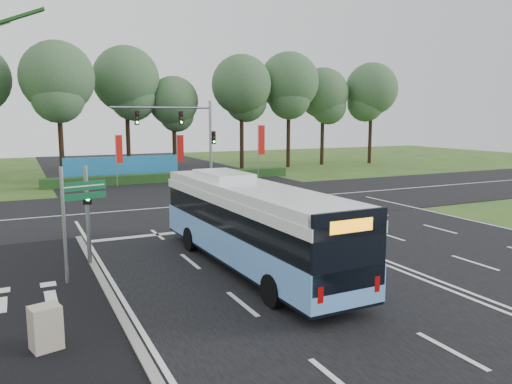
{
  "coord_description": "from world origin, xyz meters",
  "views": [
    {
      "loc": [
        -12.49,
        -18.19,
        5.63
      ],
      "look_at": [
        -2.77,
        2.0,
        2.28
      ],
      "focal_mm": 35.0,
      "sensor_mm": 36.0,
      "label": 1
    }
  ],
  "objects": [
    {
      "name": "ground",
      "position": [
        0.0,
        0.0,
        0.0
      ],
      "size": [
        120.0,
        120.0,
        0.0
      ],
      "primitive_type": "plane",
      "color": "#2C521B",
      "rests_on": "ground"
    },
    {
      "name": "road_main",
      "position": [
        0.0,
        0.0,
        0.02
      ],
      "size": [
        20.0,
        120.0,
        0.04
      ],
      "primitive_type": "cube",
      "color": "black",
      "rests_on": "ground"
    },
    {
      "name": "road_cross",
      "position": [
        0.0,
        12.0,
        0.03
      ],
      "size": [
        120.0,
        14.0,
        0.05
      ],
      "primitive_type": "cube",
      "color": "black",
      "rests_on": "ground"
    },
    {
      "name": "bike_path",
      "position": [
        -12.5,
        -3.0,
        0.03
      ],
      "size": [
        5.0,
        18.0,
        0.06
      ],
      "primitive_type": "cube",
      "color": "black",
      "rests_on": "ground"
    },
    {
      "name": "kerb_strip",
      "position": [
        -10.1,
        -3.0,
        0.06
      ],
      "size": [
        0.25,
        18.0,
        0.12
      ],
      "primitive_type": "cube",
      "color": "gray",
      "rests_on": "ground"
    },
    {
      "name": "city_bus",
      "position": [
        -4.81,
        -1.76,
        1.73
      ],
      "size": [
        2.83,
        12.02,
        3.43
      ],
      "rotation": [
        0.0,
        0.0,
        0.03
      ],
      "color": "#65A2EB",
      "rests_on": "ground"
    },
    {
      "name": "pedestrian_signal",
      "position": [
        -10.2,
        1.21,
        2.11
      ],
      "size": [
        0.35,
        0.43,
        3.86
      ],
      "rotation": [
        0.0,
        0.0,
        -0.23
      ],
      "color": "gray",
      "rests_on": "ground"
    },
    {
      "name": "street_sign",
      "position": [
        -10.87,
        -0.6,
        2.54
      ],
      "size": [
        1.53,
        0.49,
        4.03
      ],
      "rotation": [
        0.0,
        0.0,
        0.27
      ],
      "color": "gray",
      "rests_on": "ground"
    },
    {
      "name": "utility_cabinet",
      "position": [
        -12.12,
        -5.66,
        0.57
      ],
      "size": [
        0.81,
        0.73,
        1.14
      ],
      "primitive_type": "cube",
      "rotation": [
        0.0,
        0.0,
        0.26
      ],
      "color": "#B2A68F",
      "rests_on": "ground"
    },
    {
      "name": "banner_flag_left",
      "position": [
        -4.91,
        23.57,
        2.82
      ],
      "size": [
        0.61,
        0.24,
        4.31
      ],
      "rotation": [
        0.0,
        0.0,
        0.32
      ],
      "color": "gray",
      "rests_on": "ground"
    },
    {
      "name": "banner_flag_mid",
      "position": [
        0.19,
        23.28,
        2.78
      ],
      "size": [
        0.63,
        0.12,
        4.25
      ],
      "rotation": [
        0.0,
        0.0,
        -0.11
      ],
      "color": "gray",
      "rests_on": "ground"
    },
    {
      "name": "banner_flag_right",
      "position": [
        7.89,
        23.16,
        3.27
      ],
      "size": [
        0.75,
        0.1,
        5.04
      ],
      "rotation": [
        0.0,
        0.0,
        0.06
      ],
      "color": "gray",
      "rests_on": "ground"
    },
    {
      "name": "traffic_light_gantry",
      "position": [
        0.21,
        20.5,
        4.66
      ],
      "size": [
        8.41,
        0.28,
        7.0
      ],
      "color": "gray",
      "rests_on": "ground"
    },
    {
      "name": "hedge",
      "position": [
        0.0,
        24.5,
        0.4
      ],
      "size": [
        22.0,
        1.2,
        0.8
      ],
      "primitive_type": "cube",
      "color": "#143715",
      "rests_on": "ground"
    },
    {
      "name": "blue_hoarding",
      "position": [
        -4.0,
        27.0,
        1.1
      ],
      "size": [
        10.0,
        0.3,
        2.2
      ],
      "primitive_type": "cube",
      "color": "#2179B7",
      "rests_on": "ground"
    },
    {
      "name": "eucalyptus_row",
      "position": [
        2.8,
        31.39,
        9.04
      ],
      "size": [
        53.9,
        10.48,
        12.93
      ],
      "color": "black",
      "rests_on": "ground"
    }
  ]
}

